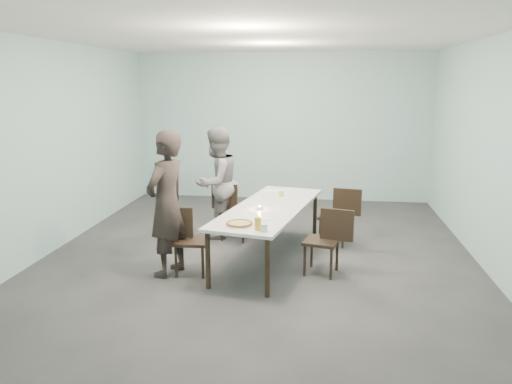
# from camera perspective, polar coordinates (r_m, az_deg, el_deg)

# --- Properties ---
(ground) EXTENTS (7.00, 7.00, 0.00)m
(ground) POSITION_cam_1_polar(r_m,az_deg,el_deg) (7.23, 0.45, -7.04)
(ground) COLOR #333335
(ground) RESTS_ON ground
(room_shell) EXTENTS (6.02, 7.02, 3.01)m
(room_shell) POSITION_cam_1_polar(r_m,az_deg,el_deg) (6.82, 0.48, 9.21)
(room_shell) COLOR #A3CBCD
(room_shell) RESTS_ON ground
(table) EXTENTS (1.41, 2.73, 0.75)m
(table) POSITION_cam_1_polar(r_m,az_deg,el_deg) (6.83, 1.54, -2.12)
(table) COLOR white
(table) RESTS_ON ground
(chair_near_left) EXTENTS (0.62, 0.44, 0.87)m
(chair_near_left) POSITION_cam_1_polar(r_m,az_deg,el_deg) (6.43, -8.07, -4.95)
(chair_near_left) COLOR black
(chair_near_left) RESTS_ON ground
(chair_far_left) EXTENTS (0.64, 0.49, 0.87)m
(chair_far_left) POSITION_cam_1_polar(r_m,az_deg,el_deg) (7.77, -2.86, -1.78)
(chair_far_left) COLOR black
(chair_far_left) RESTS_ON ground
(chair_near_right) EXTENTS (0.65, 0.51, 0.87)m
(chair_near_right) POSITION_cam_1_polar(r_m,az_deg,el_deg) (6.39, 8.22, -5.07)
(chair_near_right) COLOR black
(chair_near_right) RESTS_ON ground
(chair_far_right) EXTENTS (0.64, 0.49, 0.87)m
(chair_far_right) POSITION_cam_1_polar(r_m,az_deg,el_deg) (7.58, 9.51, -2.30)
(chair_far_right) COLOR black
(chair_far_right) RESTS_ON ground
(diner_near) EXTENTS (0.64, 0.78, 1.85)m
(diner_near) POSITION_cam_1_polar(r_m,az_deg,el_deg) (6.33, -10.16, -1.34)
(diner_near) COLOR black
(diner_near) RESTS_ON ground
(diner_far) EXTENTS (0.99, 1.06, 1.74)m
(diner_far) POSITION_cam_1_polar(r_m,az_deg,el_deg) (7.82, -4.50, 1.05)
(diner_far) COLOR gray
(diner_far) RESTS_ON ground
(pizza) EXTENTS (0.34, 0.34, 0.04)m
(pizza) POSITION_cam_1_polar(r_m,az_deg,el_deg) (5.93, -1.89, -3.64)
(pizza) COLOR white
(pizza) RESTS_ON table
(side_plate) EXTENTS (0.18, 0.18, 0.01)m
(side_plate) POSITION_cam_1_polar(r_m,az_deg,el_deg) (6.18, 0.76, -3.09)
(side_plate) COLOR white
(side_plate) RESTS_ON table
(beer_glass) EXTENTS (0.08, 0.08, 0.15)m
(beer_glass) POSITION_cam_1_polar(r_m,az_deg,el_deg) (5.73, 0.20, -3.64)
(beer_glass) COLOR gold
(beer_glass) RESTS_ON table
(water_tumbler) EXTENTS (0.08, 0.08, 0.09)m
(water_tumbler) POSITION_cam_1_polar(r_m,az_deg,el_deg) (5.68, 0.93, -4.11)
(water_tumbler) COLOR silver
(water_tumbler) RESTS_ON table
(tealight) EXTENTS (0.06, 0.06, 0.05)m
(tealight) POSITION_cam_1_polar(r_m,az_deg,el_deg) (6.65, 0.39, -1.82)
(tealight) COLOR silver
(tealight) RESTS_ON table
(amber_tumbler) EXTENTS (0.07, 0.07, 0.08)m
(amber_tumbler) POSITION_cam_1_polar(r_m,az_deg,el_deg) (7.42, 2.91, -0.18)
(amber_tumbler) COLOR gold
(amber_tumbler) RESTS_ON table
(menu) EXTENTS (0.34, 0.28, 0.01)m
(menu) POSITION_cam_1_polar(r_m,az_deg,el_deg) (7.78, 2.11, 0.15)
(menu) COLOR silver
(menu) RESTS_ON table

